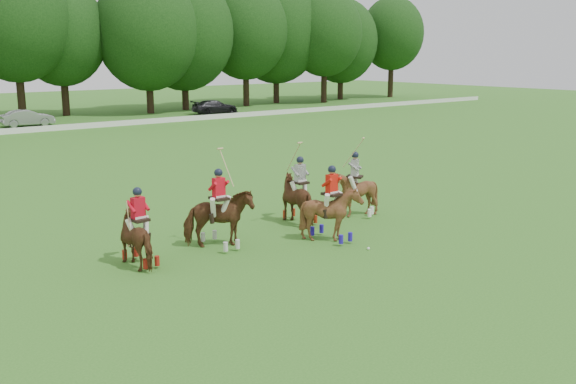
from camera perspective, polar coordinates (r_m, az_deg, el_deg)
ground at (r=17.04m, az=1.81°, el=-8.15°), size 180.00×180.00×0.00m
car_mid at (r=57.17m, az=-22.15°, el=6.12°), size 4.19×1.63×1.36m
car_right at (r=64.46m, az=-6.51°, el=7.53°), size 4.83×2.53×1.34m
polo_red_a at (r=18.70m, az=-13.06°, el=-3.97°), size 1.17×1.91×2.27m
polo_red_b at (r=19.96m, az=-6.11°, el=-2.38°), size 1.80×1.54×3.03m
polo_red_c at (r=20.62m, az=3.87°, el=-1.90°), size 1.53×1.70×2.46m
polo_stripe_a at (r=22.76m, az=1.07°, el=-0.60°), size 1.24×2.00×2.93m
polo_stripe_b at (r=23.76m, az=5.91°, el=-0.08°), size 2.02×2.07×2.96m
polo_ball at (r=19.96m, az=7.16°, el=-5.01°), size 0.09×0.09×0.09m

